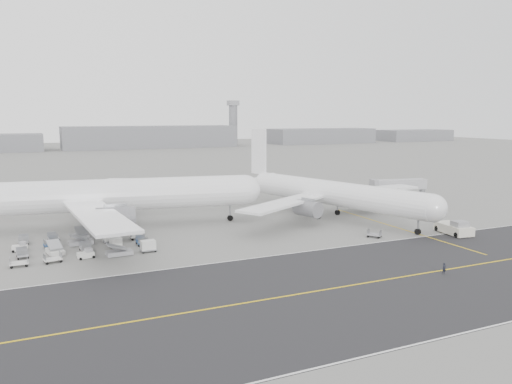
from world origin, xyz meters
name	(u,v)px	position (x,y,z in m)	size (l,w,h in m)	color
ground	(264,253)	(0.00, 0.00, 0.00)	(700.00, 700.00, 0.00)	gray
taxiway	(362,284)	(5.02, -17.98, 0.01)	(220.00, 59.00, 0.03)	#28282B
horizon_buildings	(136,148)	(30.00, 260.00, 0.00)	(520.00, 28.00, 28.00)	gray
control_tower	(233,122)	(100.00, 265.00, 16.25)	(7.00, 7.00, 31.25)	gray
airliner_a	(101,195)	(-20.37, 27.87, 6.11)	(61.19, 60.07, 21.23)	white
airliner_b	(329,193)	(23.73, 18.96, 5.09)	(48.74, 49.75, 17.66)	white
pushback_tug	(454,228)	(35.77, -2.95, 1.07)	(4.18, 9.23, 2.60)	silver
jet_bridge	(399,186)	(49.38, 27.96, 3.91)	(15.06, 5.34, 5.61)	gray
gse_cluster	(84,248)	(-24.91, 14.10, 0.00)	(25.43, 20.19, 1.87)	gray
stray_dolly	(374,237)	(21.43, 0.94, 0.00)	(1.46, 2.38, 1.46)	silver
ground_crew_a	(444,269)	(17.21, -19.35, 0.78)	(0.57, 0.37, 1.55)	black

